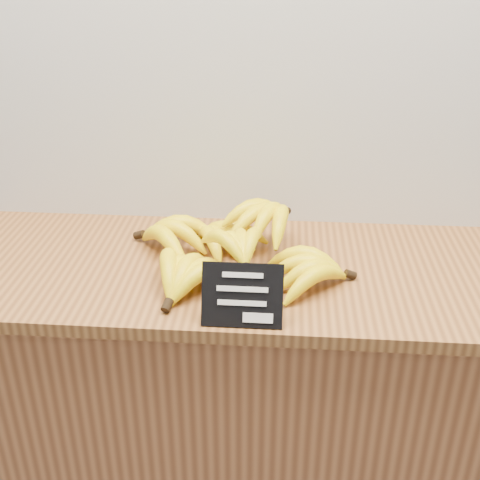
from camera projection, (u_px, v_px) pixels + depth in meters
name	position (u px, v px, depth m)	size (l,w,h in m)	color
counter	(241.00, 419.00, 1.62)	(1.44, 0.50, 0.90)	#995B31
counter_top	(242.00, 270.00, 1.41)	(1.42, 0.54, 0.03)	#965F2E
chalkboard_sign	(242.00, 295.00, 1.17)	(0.16, 0.01, 0.13)	black
banana_pile	(228.00, 246.00, 1.38)	(0.52, 0.42, 0.12)	#FFEC0A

